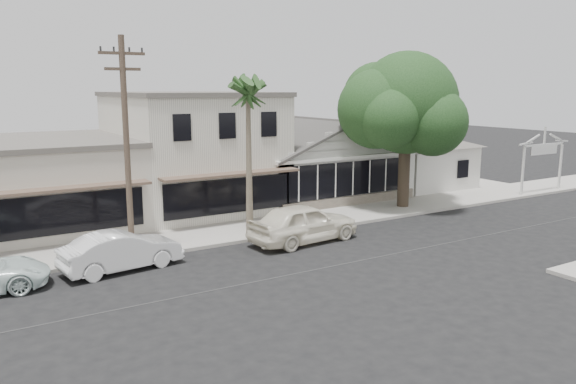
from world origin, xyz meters
TOP-DOWN VIEW (x-y plane):
  - ground at (0.00, 0.00)m, footprint 140.00×140.00m
  - sidewalk_north at (-8.00, 6.75)m, footprint 90.00×3.50m
  - corner_shop at (5.00, 12.47)m, footprint 10.40×8.60m
  - side_cottage at (13.20, 11.50)m, footprint 6.00×6.00m
  - arch_sign at (18.40, 5.30)m, footprint 4.12×0.12m
  - row_building_near at (-3.00, 13.50)m, footprint 8.00×10.00m
  - row_building_midnear at (-12.00, 13.50)m, footprint 10.00×10.00m
  - utility_pole at (-9.00, 5.20)m, footprint 1.80×0.24m
  - car_0 at (-1.56, 3.60)m, footprint 5.49×2.63m
  - car_1 at (-9.76, 3.94)m, footprint 4.78×2.21m
  - shade_tree at (7.32, 6.95)m, footprint 8.15×7.36m
  - palm_east at (-3.20, 5.79)m, footprint 2.80×2.80m

SIDE VIEW (x-z plane):
  - ground at x=0.00m, z-range 0.00..0.00m
  - sidewalk_north at x=-8.00m, z-range 0.00..0.15m
  - car_1 at x=-9.76m, z-range 0.00..1.52m
  - car_0 at x=-1.56m, z-range 0.00..1.81m
  - side_cottage at x=13.20m, z-range 0.00..3.00m
  - row_building_midnear at x=-12.00m, z-range 0.00..4.20m
  - corner_shop at x=5.00m, z-range 0.07..5.17m
  - arch_sign at x=18.40m, z-range 1.18..5.13m
  - row_building_near at x=-3.00m, z-range 0.00..6.50m
  - utility_pole at x=-9.00m, z-range 0.29..9.29m
  - shade_tree at x=7.32m, z-range 1.43..10.47m
  - palm_east at x=-3.20m, z-range 2.82..10.67m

